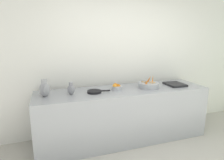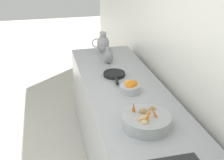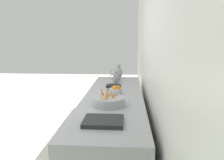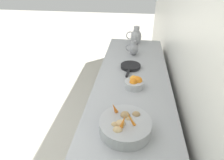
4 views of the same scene
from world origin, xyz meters
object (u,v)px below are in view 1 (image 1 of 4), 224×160
at_px(vegetable_colander, 148,85).
at_px(orange_bowl, 116,87).
at_px(skillet_on_counter, 95,92).
at_px(metal_pitcher_tall, 45,89).
at_px(metal_pitcher_short, 71,89).

xyz_separation_m(vegetable_colander, orange_bowl, (-0.05, -0.56, -0.00)).
bearing_deg(skillet_on_counter, metal_pitcher_tall, -92.74).
xyz_separation_m(vegetable_colander, metal_pitcher_tall, (-0.03, -1.66, 0.07)).
relative_size(metal_pitcher_short, skillet_on_counter, 0.52).
height_order(orange_bowl, metal_pitcher_short, metal_pitcher_short).
bearing_deg(vegetable_colander, metal_pitcher_short, -90.62).
xyz_separation_m(metal_pitcher_tall, metal_pitcher_short, (0.02, 0.37, -0.03)).
height_order(orange_bowl, skillet_on_counter, orange_bowl).
xyz_separation_m(orange_bowl, skillet_on_counter, (0.05, -0.37, -0.03)).
bearing_deg(metal_pitcher_tall, vegetable_colander, 88.96).
height_order(vegetable_colander, skillet_on_counter, vegetable_colander).
bearing_deg(metal_pitcher_short, orange_bowl, 92.83).
xyz_separation_m(metal_pitcher_tall, skillet_on_counter, (0.03, 0.73, -0.10)).
bearing_deg(metal_pitcher_tall, skillet_on_counter, 87.26).
height_order(metal_pitcher_tall, metal_pitcher_short, metal_pitcher_tall).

